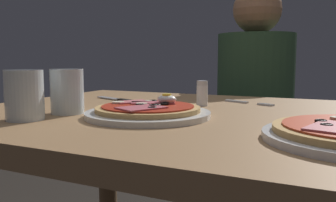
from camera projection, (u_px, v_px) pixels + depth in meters
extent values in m
cube|color=#9E754C|center=(191.00, 120.00, 0.84)|extent=(1.10, 0.82, 0.04)
cylinder|color=brown|center=(108.00, 191.00, 1.40)|extent=(0.07, 0.07, 0.71)
cylinder|color=white|center=(148.00, 114.00, 0.76)|extent=(0.27, 0.27, 0.01)
cylinder|color=tan|center=(148.00, 109.00, 0.76)|extent=(0.23, 0.23, 0.01)
cylinder|color=#B72D19|center=(148.00, 106.00, 0.76)|extent=(0.20, 0.20, 0.00)
torus|color=black|center=(153.00, 101.00, 0.82)|extent=(0.02, 0.02, 0.00)
torus|color=black|center=(153.00, 106.00, 0.74)|extent=(0.02, 0.02, 0.00)
torus|color=black|center=(165.00, 104.00, 0.77)|extent=(0.02, 0.02, 0.00)
torus|color=black|center=(156.00, 105.00, 0.75)|extent=(0.02, 0.02, 0.00)
torus|color=black|center=(152.00, 108.00, 0.71)|extent=(0.02, 0.02, 0.00)
torus|color=black|center=(140.00, 105.00, 0.75)|extent=(0.02, 0.02, 0.00)
cube|color=#D16B70|center=(132.00, 102.00, 0.81)|extent=(0.08, 0.09, 0.00)
cube|color=#C65B66|center=(141.00, 108.00, 0.71)|extent=(0.10, 0.11, 0.00)
cube|color=#C65B66|center=(153.00, 103.00, 0.79)|extent=(0.10, 0.08, 0.00)
cylinder|color=beige|center=(118.00, 102.00, 0.80)|extent=(0.03, 0.03, 0.00)
cylinder|color=beige|center=(149.00, 101.00, 0.82)|extent=(0.02, 0.02, 0.00)
cylinder|color=beige|center=(142.00, 104.00, 0.77)|extent=(0.03, 0.03, 0.00)
ellipsoid|color=white|center=(167.00, 99.00, 0.79)|extent=(0.04, 0.03, 0.02)
cylinder|color=yellow|center=(167.00, 95.00, 0.79)|extent=(0.02, 0.02, 0.00)
torus|color=black|center=(321.00, 121.00, 0.56)|extent=(0.02, 0.02, 0.00)
torus|color=black|center=(327.00, 125.00, 0.52)|extent=(0.02, 0.02, 0.00)
cube|color=#D16B70|center=(330.00, 127.00, 0.51)|extent=(0.07, 0.11, 0.00)
cylinder|color=silver|center=(67.00, 91.00, 0.81)|extent=(0.07, 0.07, 0.10)
cylinder|color=silver|center=(68.00, 103.00, 0.81)|extent=(0.07, 0.07, 0.05)
cylinder|color=silver|center=(24.00, 95.00, 0.72)|extent=(0.08, 0.08, 0.10)
cylinder|color=silver|center=(25.00, 107.00, 0.72)|extent=(0.07, 0.07, 0.05)
cube|color=silver|center=(236.00, 101.00, 1.03)|extent=(0.07, 0.04, 0.00)
cube|color=silver|center=(264.00, 105.00, 0.95)|extent=(0.04, 0.02, 0.00)
cube|color=silver|center=(265.00, 105.00, 0.95)|extent=(0.04, 0.02, 0.00)
cube|color=silver|center=(266.00, 104.00, 0.95)|extent=(0.04, 0.02, 0.00)
cube|color=silver|center=(267.00, 104.00, 0.96)|extent=(0.04, 0.02, 0.00)
cube|color=silver|center=(110.00, 98.00, 1.11)|extent=(0.11, 0.06, 0.00)
cube|color=black|center=(128.00, 101.00, 1.04)|extent=(0.09, 0.05, 0.01)
cylinder|color=white|center=(202.00, 96.00, 0.94)|extent=(0.03, 0.03, 0.05)
cylinder|color=silver|center=(202.00, 83.00, 0.94)|extent=(0.03, 0.03, 0.01)
cylinder|color=#2D4C33|center=(255.00, 96.00, 1.52)|extent=(0.32, 0.32, 0.52)
sphere|color=#9E7051|center=(257.00, 10.00, 1.47)|extent=(0.20, 0.20, 0.20)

